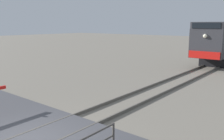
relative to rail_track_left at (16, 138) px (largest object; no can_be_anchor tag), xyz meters
The scene contains 1 object.
rail_track_left is the anchor object (origin of this frame).
Camera 1 is at (7.02, -4.15, 4.05)m, focal length 39.09 mm.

